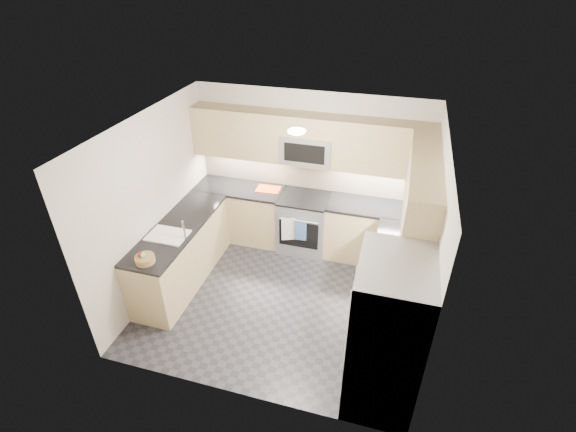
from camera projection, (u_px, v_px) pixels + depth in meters
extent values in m
cube|color=black|center=(281.00, 297.00, 5.92)|extent=(3.60, 3.20, 0.00)
cube|color=beige|center=(279.00, 129.00, 4.59)|extent=(3.60, 3.20, 0.02)
cube|color=#BCB1A4|center=(310.00, 170.00, 6.56)|extent=(3.60, 0.02, 2.50)
cube|color=#BCB1A4|center=(232.00, 312.00, 3.95)|extent=(3.60, 0.02, 2.50)
cube|color=#BCB1A4|center=(154.00, 204.00, 5.67)|extent=(0.02, 3.20, 2.50)
cube|color=#BCB1A4|center=(429.00, 247.00, 4.83)|extent=(0.02, 3.20, 2.50)
cube|color=tan|center=(241.00, 213.00, 6.99)|extent=(1.42, 0.60, 0.90)
cube|color=tan|center=(372.00, 233.00, 6.48)|extent=(1.42, 0.60, 0.90)
cube|color=tan|center=(394.00, 286.00, 5.45)|extent=(0.60, 1.70, 0.90)
cube|color=tan|center=(182.00, 254.00, 6.03)|extent=(0.60, 2.00, 0.90)
cube|color=black|center=(239.00, 188.00, 6.74)|extent=(1.42, 0.63, 0.04)
cube|color=black|center=(375.00, 207.00, 6.23)|extent=(1.42, 0.63, 0.04)
cube|color=black|center=(399.00, 257.00, 5.20)|extent=(0.63, 1.70, 0.04)
cube|color=black|center=(177.00, 227.00, 5.78)|extent=(0.63, 2.00, 0.04)
cube|color=tan|center=(308.00, 140.00, 6.11)|extent=(3.60, 0.35, 0.75)
cube|color=tan|center=(422.00, 190.00, 4.79)|extent=(0.35, 1.95, 0.75)
cube|color=tan|center=(310.00, 173.00, 6.58)|extent=(3.60, 0.01, 0.51)
cube|color=tan|center=(427.00, 230.00, 5.23)|extent=(0.01, 2.30, 0.51)
cube|color=#919398|center=(304.00, 223.00, 6.71)|extent=(0.76, 0.65, 0.91)
cube|color=black|center=(304.00, 198.00, 6.47)|extent=(0.76, 0.65, 0.03)
cube|color=black|center=(299.00, 235.00, 6.45)|extent=(0.62, 0.02, 0.45)
cylinder|color=#B2B5BA|center=(298.00, 221.00, 6.29)|extent=(0.60, 0.02, 0.02)
cube|color=#9B9DA3|center=(307.00, 148.00, 6.15)|extent=(0.76, 0.40, 0.40)
cube|color=black|center=(304.00, 154.00, 5.99)|extent=(0.60, 0.01, 0.28)
cube|color=#969A9D|center=(386.00, 335.00, 4.16)|extent=(0.70, 0.90, 1.80)
cylinder|color=#B2B5BA|center=(347.00, 337.00, 4.08)|extent=(0.02, 0.02, 1.20)
cylinder|color=#B2B5BA|center=(352.00, 311.00, 4.37)|extent=(0.02, 0.02, 1.20)
cube|color=white|center=(168.00, 240.00, 5.59)|extent=(0.52, 0.38, 0.16)
cylinder|color=silver|center=(184.00, 230.00, 5.43)|extent=(0.03, 0.03, 0.28)
cylinder|color=green|center=(415.00, 208.00, 6.02)|extent=(0.36, 0.36, 0.16)
cube|color=#D64614|center=(268.00, 189.00, 6.66)|extent=(0.39, 0.28, 0.01)
cylinder|color=olive|center=(145.00, 259.00, 5.07)|extent=(0.29, 0.29, 0.09)
sphere|color=#A21212|center=(141.00, 255.00, 5.02)|extent=(0.08, 0.08, 0.08)
sphere|color=#52C15C|center=(142.00, 255.00, 5.02)|extent=(0.07, 0.07, 0.07)
cube|color=silver|center=(288.00, 229.00, 6.40)|extent=(0.20, 0.09, 0.39)
cube|color=#2F5283|center=(301.00, 231.00, 6.35)|extent=(0.17, 0.03, 0.33)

